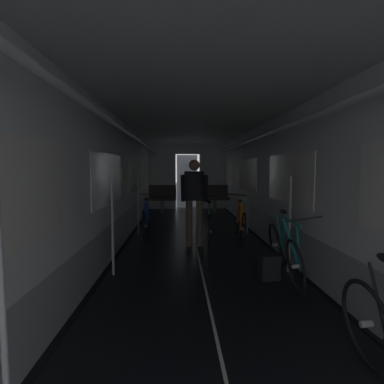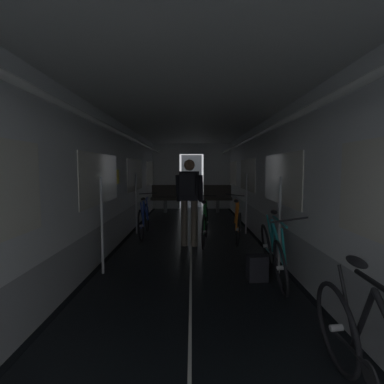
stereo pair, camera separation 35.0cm
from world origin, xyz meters
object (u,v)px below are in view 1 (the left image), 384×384
(person_cyclist_aisle, at_px, (194,194))
(bicycle_green_in_aisle, at_px, (209,224))
(bicycle_orange, at_px, (241,222))
(bicycle_blue, at_px, (147,220))
(bicycle_teal, at_px, (284,251))
(bench_seat_far_left, at_px, (162,196))
(bench_seat_far_right, at_px, (214,196))
(backpack_on_floor, at_px, (269,267))

(person_cyclist_aisle, relative_size, bicycle_green_in_aisle, 1.00)
(bicycle_orange, bearing_deg, bicycle_blue, 169.32)
(bicycle_teal, bearing_deg, bicycle_green_in_aisle, 113.07)
(bench_seat_far_left, xyz_separation_m, bicycle_blue, (-0.15, -3.62, -0.18))
(bicycle_teal, bearing_deg, bench_seat_far_right, 92.12)
(bench_seat_far_right, relative_size, bicycle_blue, 0.58)
(bench_seat_far_left, xyz_separation_m, backpack_on_floor, (1.80, -6.23, -0.40))
(bench_seat_far_right, bearing_deg, backpack_on_floor, -89.98)
(bicycle_green_in_aisle, bearing_deg, bicycle_blue, 156.21)
(bench_seat_far_left, height_order, person_cyclist_aisle, person_cyclist_aisle)
(bicycle_blue, bearing_deg, bench_seat_far_right, 61.71)
(person_cyclist_aisle, bearing_deg, bench_seat_far_left, 100.93)
(bicycle_blue, distance_m, backpack_on_floor, 3.27)
(bench_seat_far_left, bearing_deg, bench_seat_far_right, 0.00)
(bicycle_blue, height_order, bicycle_orange, bicycle_orange)
(bench_seat_far_right, distance_m, bicycle_green_in_aisle, 4.26)
(bench_seat_far_right, relative_size, person_cyclist_aisle, 0.58)
(bicycle_teal, height_order, person_cyclist_aisle, person_cyclist_aisle)
(bicycle_blue, relative_size, person_cyclist_aisle, 1.00)
(bicycle_teal, distance_m, backpack_on_floor, 0.31)
(bicycle_blue, bearing_deg, bicycle_teal, -49.68)
(bicycle_teal, xyz_separation_m, person_cyclist_aisle, (-1.16, 1.71, 0.64))
(bench_seat_far_right, bearing_deg, bench_seat_far_left, 180.00)
(bench_seat_far_left, distance_m, bicycle_green_in_aisle, 4.38)
(bicycle_green_in_aisle, bearing_deg, backpack_on_floor, -73.07)
(bicycle_blue, height_order, bicycle_green_in_aisle, bicycle_blue)
(bench_seat_far_left, relative_size, bicycle_blue, 0.58)
(bicycle_teal, distance_m, bicycle_green_in_aisle, 2.15)
(bicycle_orange, bearing_deg, person_cyclist_aisle, -154.89)
(bench_seat_far_left, height_order, backpack_on_floor, bench_seat_far_left)
(bicycle_blue, xyz_separation_m, bicycle_teal, (2.18, -2.57, -0.00))
(bicycle_teal, xyz_separation_m, bicycle_green_in_aisle, (-0.84, 1.98, 0.00))
(bicycle_teal, bearing_deg, bicycle_orange, 94.00)
(person_cyclist_aisle, relative_size, backpack_on_floor, 4.96)
(bench_seat_far_right, xyz_separation_m, backpack_on_floor, (0.00, -6.23, -0.40))
(bench_seat_far_left, relative_size, bench_seat_far_right, 1.00)
(bicycle_green_in_aisle, relative_size, backpack_on_floor, 4.96)
(bicycle_blue, xyz_separation_m, backpack_on_floor, (1.95, -2.61, -0.21))
(bench_seat_far_left, xyz_separation_m, bicycle_teal, (2.03, -6.19, -0.19))
(bench_seat_far_right, relative_size, bicycle_green_in_aisle, 0.58)
(bicycle_teal, relative_size, person_cyclist_aisle, 1.01)
(bench_seat_far_right, bearing_deg, bicycle_green_in_aisle, -98.29)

